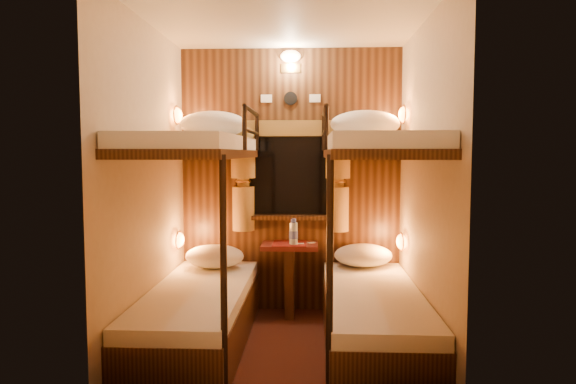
# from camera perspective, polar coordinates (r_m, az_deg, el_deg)

# --- Properties ---
(floor) EXTENTS (2.10, 2.10, 0.00)m
(floor) POSITION_cam_1_polar(r_m,az_deg,el_deg) (3.95, -0.39, -17.27)
(floor) COLOR black
(floor) RESTS_ON ground
(ceiling) EXTENTS (2.10, 2.10, 0.00)m
(ceiling) POSITION_cam_1_polar(r_m,az_deg,el_deg) (3.79, -0.41, 18.74)
(ceiling) COLOR silver
(ceiling) RESTS_ON wall_back
(wall_back) EXTENTS (2.40, 0.00, 2.40)m
(wall_back) POSITION_cam_1_polar(r_m,az_deg,el_deg) (4.73, 0.31, 1.24)
(wall_back) COLOR #C6B293
(wall_back) RESTS_ON floor
(wall_front) EXTENTS (2.40, 0.00, 2.40)m
(wall_front) POSITION_cam_1_polar(r_m,az_deg,el_deg) (2.64, -1.65, -1.24)
(wall_front) COLOR #C6B293
(wall_front) RESTS_ON floor
(wall_left) EXTENTS (0.00, 2.40, 2.40)m
(wall_left) POSITION_cam_1_polar(r_m,az_deg,el_deg) (3.87, -15.35, 0.39)
(wall_left) COLOR #C6B293
(wall_left) RESTS_ON floor
(wall_right) EXTENTS (0.00, 2.40, 2.40)m
(wall_right) POSITION_cam_1_polar(r_m,az_deg,el_deg) (3.76, 14.99, 0.29)
(wall_right) COLOR #C6B293
(wall_right) RESTS_ON floor
(back_panel) EXTENTS (2.00, 0.03, 2.40)m
(back_panel) POSITION_cam_1_polar(r_m,az_deg,el_deg) (4.72, 0.30, 1.23)
(back_panel) COLOR black
(back_panel) RESTS_ON floor
(bunk_left) EXTENTS (0.72, 1.90, 1.82)m
(bunk_left) POSITION_cam_1_polar(r_m,az_deg,el_deg) (3.94, -9.90, -8.90)
(bunk_left) COLOR black
(bunk_left) RESTS_ON floor
(bunk_right) EXTENTS (0.72, 1.90, 1.82)m
(bunk_right) POSITION_cam_1_polar(r_m,az_deg,el_deg) (3.87, 9.41, -9.13)
(bunk_right) COLOR black
(bunk_right) RESTS_ON floor
(window) EXTENTS (1.00, 0.12, 0.79)m
(window) POSITION_cam_1_polar(r_m,az_deg,el_deg) (4.69, 0.28, 0.98)
(window) COLOR black
(window) RESTS_ON back_panel
(curtains) EXTENTS (1.10, 0.22, 1.00)m
(curtains) POSITION_cam_1_polar(r_m,az_deg,el_deg) (4.65, 0.26, 1.97)
(curtains) COLOR olive
(curtains) RESTS_ON back_panel
(back_fixtures) EXTENTS (0.54, 0.09, 0.48)m
(back_fixtures) POSITION_cam_1_polar(r_m,az_deg,el_deg) (4.74, 0.28, 13.94)
(back_fixtures) COLOR black
(back_fixtures) RESTS_ON back_panel
(reading_lamps) EXTENTS (2.00, 0.20, 1.25)m
(reading_lamps) POSITION_cam_1_polar(r_m,az_deg,el_deg) (4.38, 0.11, 1.52)
(reading_lamps) COLOR orange
(reading_lamps) RESTS_ON wall_left
(table) EXTENTS (0.50, 0.34, 0.66)m
(table) POSITION_cam_1_polar(r_m,az_deg,el_deg) (4.64, 0.19, -8.61)
(table) COLOR #5C2115
(table) RESTS_ON floor
(bottle_left) EXTENTS (0.06, 0.06, 0.22)m
(bottle_left) POSITION_cam_1_polar(r_m,az_deg,el_deg) (4.54, 0.53, -4.66)
(bottle_left) COLOR #99BFE5
(bottle_left) RESTS_ON table
(bottle_right) EXTENTS (0.07, 0.07, 0.23)m
(bottle_right) POSITION_cam_1_polar(r_m,az_deg,el_deg) (4.52, 0.68, -4.64)
(bottle_right) COLOR #99BFE5
(bottle_right) RESTS_ON table
(sachet_a) EXTENTS (0.09, 0.07, 0.01)m
(sachet_a) POSITION_cam_1_polar(r_m,az_deg,el_deg) (4.57, 1.28, -5.77)
(sachet_a) COLOR silver
(sachet_a) RESTS_ON table
(sachet_b) EXTENTS (0.08, 0.07, 0.00)m
(sachet_b) POSITION_cam_1_polar(r_m,az_deg,el_deg) (4.64, 2.61, -5.63)
(sachet_b) COLOR silver
(sachet_b) RESTS_ON table
(pillow_lower_left) EXTENTS (0.51, 0.37, 0.20)m
(pillow_lower_left) POSITION_cam_1_polar(r_m,az_deg,el_deg) (4.55, -8.16, -7.09)
(pillow_lower_left) COLOR white
(pillow_lower_left) RESTS_ON bunk_left
(pillow_lower_right) EXTENTS (0.51, 0.37, 0.20)m
(pillow_lower_right) POSITION_cam_1_polar(r_m,az_deg,el_deg) (4.60, 8.35, -6.97)
(pillow_lower_right) COLOR white
(pillow_lower_right) RESTS_ON bunk_right
(pillow_upper_left) EXTENTS (0.58, 0.41, 0.23)m
(pillow_upper_left) POSITION_cam_1_polar(r_m,az_deg,el_deg) (4.47, -8.31, 7.45)
(pillow_upper_left) COLOR white
(pillow_upper_left) RESTS_ON bunk_left
(pillow_upper_right) EXTENTS (0.60, 0.43, 0.23)m
(pillow_upper_right) POSITION_cam_1_polar(r_m,az_deg,el_deg) (4.48, 8.57, 7.49)
(pillow_upper_right) COLOR white
(pillow_upper_right) RESTS_ON bunk_right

